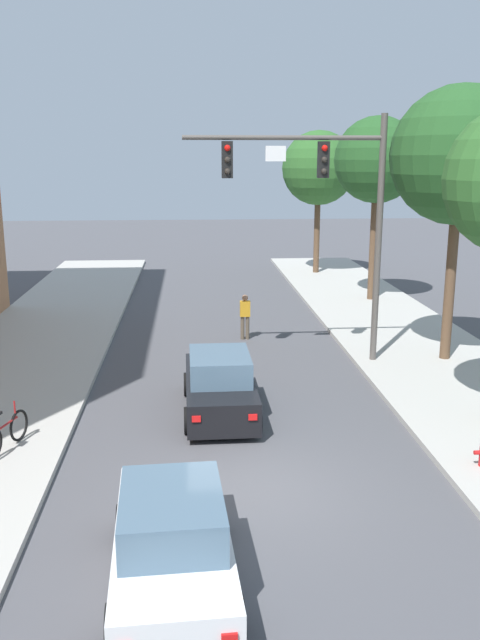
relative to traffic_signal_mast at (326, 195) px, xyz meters
The scene contains 9 objects.
ground_plane 10.02m from the traffic_signal_mast, 110.18° to the right, with size 120.00×120.00×0.00m, color #4C4C51.
traffic_signal_mast is the anchor object (origin of this frame).
car_lead_black 6.84m from the traffic_signal_mast, 131.77° to the right, with size 1.86×4.25×1.60m.
car_following_white 12.56m from the traffic_signal_mast, 112.13° to the right, with size 1.99×4.31×1.60m.
pedestrian_crossing_road 5.88m from the traffic_signal_mast, 123.37° to the left, with size 0.36×0.22×1.64m.
bicycle_leaning 11.20m from the traffic_signal_mast, 143.47° to the right, with size 0.57×1.71×0.98m.
street_tree_second 4.15m from the traffic_signal_mast, ahead, with size 4.14×4.14×8.37m.
street_tree_third 10.11m from the traffic_signal_mast, 65.98° to the left, with size 3.73×3.73×8.03m.
street_tree_farthest 16.89m from the traffic_signal_mast, 79.87° to the left, with size 4.00×4.00×7.73m.
Camera 1 is at (-1.12, -11.76, 6.34)m, focal length 37.05 mm.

